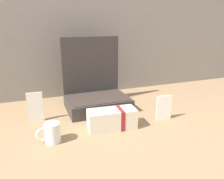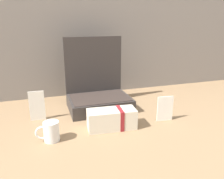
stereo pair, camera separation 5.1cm
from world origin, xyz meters
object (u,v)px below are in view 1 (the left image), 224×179
(coffee_mug, at_px, (52,133))
(poster_card_right, at_px, (35,107))
(cream_toiletry_bag, at_px, (113,119))
(info_card_left, at_px, (164,108))
(open_suitcase, at_px, (96,92))

(coffee_mug, bearing_deg, poster_card_right, 102.37)
(cream_toiletry_bag, relative_size, info_card_left, 1.80)
(cream_toiletry_bag, height_order, poster_card_right, poster_card_right)
(cream_toiletry_bag, xyz_separation_m, coffee_mug, (-0.30, -0.03, -0.00))
(coffee_mug, bearing_deg, open_suitcase, 47.83)
(open_suitcase, bearing_deg, info_card_left, -46.54)
(coffee_mug, xyz_separation_m, info_card_left, (0.60, 0.03, 0.02))
(poster_card_right, bearing_deg, open_suitcase, 16.75)
(cream_toiletry_bag, height_order, info_card_left, info_card_left)
(cream_toiletry_bag, xyz_separation_m, poster_card_right, (-0.36, 0.22, 0.03))
(cream_toiletry_bag, height_order, coffee_mug, cream_toiletry_bag)
(open_suitcase, height_order, cream_toiletry_bag, open_suitcase)
(coffee_mug, relative_size, info_card_left, 0.77)
(cream_toiletry_bag, bearing_deg, coffee_mug, -174.04)
(cream_toiletry_bag, bearing_deg, poster_card_right, 148.54)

